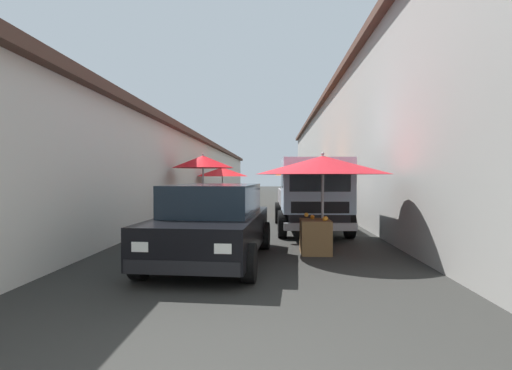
{
  "coord_description": "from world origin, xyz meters",
  "views": [
    {
      "loc": [
        -2.09,
        -0.45,
        1.61
      ],
      "look_at": [
        9.04,
        0.05,
        1.35
      ],
      "focal_mm": 26.43,
      "sensor_mm": 36.0,
      "label": 1
    }
  ],
  "objects_px": {
    "fruit_stall_far_right": "(322,171)",
    "fruit_stall_far_left": "(222,175)",
    "fruit_stall_mid_lane": "(299,172)",
    "plastic_stool": "(205,205)",
    "hatchback_car": "(213,222)",
    "delivery_truck": "(313,197)",
    "vendor_by_crates": "(326,197)",
    "fruit_stall_near_right": "(203,169)",
    "fruit_stall_near_left": "(297,174)"
  },
  "relations": [
    {
      "from": "fruit_stall_near_left",
      "to": "plastic_stool",
      "type": "relative_size",
      "value": 5.6
    },
    {
      "from": "fruit_stall_far_left",
      "to": "vendor_by_crates",
      "type": "distance_m",
      "value": 7.13
    },
    {
      "from": "fruit_stall_near_right",
      "to": "plastic_stool",
      "type": "height_order",
      "value": "fruit_stall_near_right"
    },
    {
      "from": "vendor_by_crates",
      "to": "plastic_stool",
      "type": "height_order",
      "value": "vendor_by_crates"
    },
    {
      "from": "fruit_stall_far_left",
      "to": "fruit_stall_near_right",
      "type": "height_order",
      "value": "fruit_stall_near_right"
    },
    {
      "from": "fruit_stall_far_left",
      "to": "plastic_stool",
      "type": "distance_m",
      "value": 2.34
    },
    {
      "from": "fruit_stall_near_right",
      "to": "delivery_truck",
      "type": "bearing_deg",
      "value": -128.04
    },
    {
      "from": "fruit_stall_mid_lane",
      "to": "fruit_stall_near_left",
      "type": "relative_size",
      "value": 1.04
    },
    {
      "from": "hatchback_car",
      "to": "delivery_truck",
      "type": "relative_size",
      "value": 0.81
    },
    {
      "from": "fruit_stall_far_left",
      "to": "fruit_stall_near_right",
      "type": "relative_size",
      "value": 1.07
    },
    {
      "from": "fruit_stall_mid_lane",
      "to": "fruit_stall_near_left",
      "type": "distance_m",
      "value": 4.58
    },
    {
      "from": "fruit_stall_near_left",
      "to": "fruit_stall_far_left",
      "type": "xyz_separation_m",
      "value": [
        -1.21,
        3.86,
        -0.09
      ]
    },
    {
      "from": "delivery_truck",
      "to": "fruit_stall_far_left",
      "type": "bearing_deg",
      "value": 23.92
    },
    {
      "from": "fruit_stall_mid_lane",
      "to": "fruit_stall_far_right",
      "type": "bearing_deg",
      "value": 179.73
    },
    {
      "from": "hatchback_car",
      "to": "vendor_by_crates",
      "type": "relative_size",
      "value": 2.6
    },
    {
      "from": "fruit_stall_mid_lane",
      "to": "fruit_stall_far_left",
      "type": "height_order",
      "value": "fruit_stall_mid_lane"
    },
    {
      "from": "vendor_by_crates",
      "to": "fruit_stall_mid_lane",
      "type": "bearing_deg",
      "value": 19.67
    },
    {
      "from": "fruit_stall_mid_lane",
      "to": "vendor_by_crates",
      "type": "bearing_deg",
      "value": -160.33
    },
    {
      "from": "fruit_stall_far_left",
      "to": "hatchback_car",
      "type": "relative_size",
      "value": 0.65
    },
    {
      "from": "fruit_stall_far_right",
      "to": "plastic_stool",
      "type": "relative_size",
      "value": 6.64
    },
    {
      "from": "delivery_truck",
      "to": "fruit_stall_far_right",
      "type": "bearing_deg",
      "value": 178.65
    },
    {
      "from": "fruit_stall_mid_lane",
      "to": "fruit_stall_near_right",
      "type": "height_order",
      "value": "fruit_stall_near_right"
    },
    {
      "from": "fruit_stall_near_left",
      "to": "fruit_stall_far_left",
      "type": "bearing_deg",
      "value": 107.38
    },
    {
      "from": "fruit_stall_mid_lane",
      "to": "fruit_stall_far_right",
      "type": "height_order",
      "value": "fruit_stall_mid_lane"
    },
    {
      "from": "fruit_stall_far_left",
      "to": "fruit_stall_mid_lane",
      "type": "bearing_deg",
      "value": -132.8
    },
    {
      "from": "fruit_stall_mid_lane",
      "to": "plastic_stool",
      "type": "bearing_deg",
      "value": 69.97
    },
    {
      "from": "fruit_stall_mid_lane",
      "to": "fruit_stall_far_left",
      "type": "distance_m",
      "value": 4.97
    },
    {
      "from": "fruit_stall_near_left",
      "to": "fruit_stall_far_left",
      "type": "height_order",
      "value": "fruit_stall_near_left"
    },
    {
      "from": "fruit_stall_far_right",
      "to": "fruit_stall_far_left",
      "type": "bearing_deg",
      "value": 18.6
    },
    {
      "from": "fruit_stall_far_right",
      "to": "fruit_stall_near_left",
      "type": "relative_size",
      "value": 1.19
    },
    {
      "from": "fruit_stall_mid_lane",
      "to": "hatchback_car",
      "type": "xyz_separation_m",
      "value": [
        -8.38,
        2.21,
        -1.05
      ]
    },
    {
      "from": "fruit_stall_far_left",
      "to": "fruit_stall_near_right",
      "type": "distance_m",
      "value": 5.44
    },
    {
      "from": "fruit_stall_far_right",
      "to": "fruit_stall_far_left",
      "type": "distance_m",
      "value": 11.31
    },
    {
      "from": "fruit_stall_near_right",
      "to": "delivery_truck",
      "type": "distance_m",
      "value": 4.67
    },
    {
      "from": "hatchback_car",
      "to": "vendor_by_crates",
      "type": "distance_m",
      "value": 6.89
    },
    {
      "from": "fruit_stall_far_left",
      "to": "hatchback_car",
      "type": "height_order",
      "value": "fruit_stall_far_left"
    },
    {
      "from": "fruit_stall_near_right",
      "to": "delivery_truck",
      "type": "xyz_separation_m",
      "value": [
        -2.83,
        -3.62,
        -0.82
      ]
    },
    {
      "from": "fruit_stall_near_left",
      "to": "hatchback_car",
      "type": "bearing_deg",
      "value": 169.42
    },
    {
      "from": "fruit_stall_near_right",
      "to": "fruit_stall_far_left",
      "type": "bearing_deg",
      "value": 0.5
    },
    {
      "from": "fruit_stall_near_right",
      "to": "vendor_by_crates",
      "type": "distance_m",
      "value": 4.48
    },
    {
      "from": "hatchback_car",
      "to": "fruit_stall_near_right",
      "type": "bearing_deg",
      "value": 12.38
    },
    {
      "from": "fruit_stall_mid_lane",
      "to": "fruit_stall_near_right",
      "type": "distance_m",
      "value": 4.14
    },
    {
      "from": "fruit_stall_mid_lane",
      "to": "vendor_by_crates",
      "type": "height_order",
      "value": "fruit_stall_mid_lane"
    },
    {
      "from": "fruit_stall_far_right",
      "to": "vendor_by_crates",
      "type": "distance_m",
      "value": 5.31
    },
    {
      "from": "fruit_stall_near_left",
      "to": "plastic_stool",
      "type": "xyz_separation_m",
      "value": [
        -3.06,
        4.37,
        -1.42
      ]
    },
    {
      "from": "fruit_stall_near_left",
      "to": "fruit_stall_near_right",
      "type": "height_order",
      "value": "fruit_stall_near_right"
    },
    {
      "from": "fruit_stall_near_left",
      "to": "plastic_stool",
      "type": "distance_m",
      "value": 5.53
    },
    {
      "from": "fruit_stall_far_left",
      "to": "vendor_by_crates",
      "type": "xyz_separation_m",
      "value": [
        -5.54,
        -4.42,
        -0.77
      ]
    },
    {
      "from": "fruit_stall_mid_lane",
      "to": "plastic_stool",
      "type": "relative_size",
      "value": 5.84
    },
    {
      "from": "fruit_stall_far_right",
      "to": "delivery_truck",
      "type": "xyz_separation_m",
      "value": [
        2.46,
        -0.06,
        -0.68
      ]
    }
  ]
}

